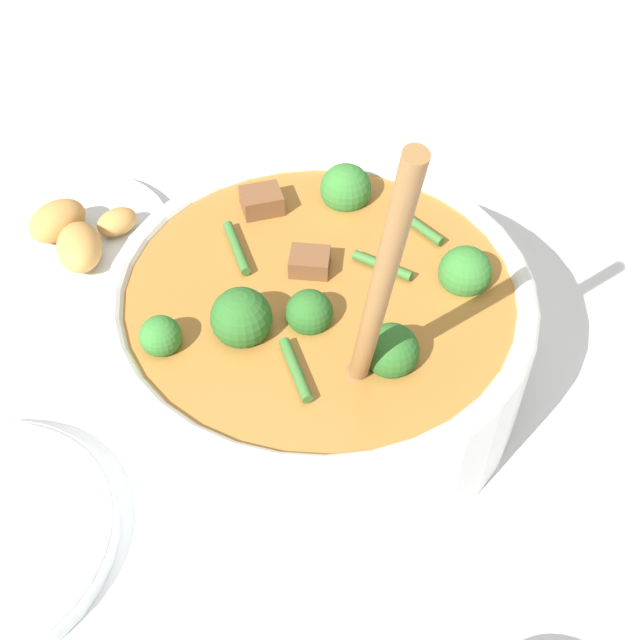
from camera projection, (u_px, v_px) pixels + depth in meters
ground_plane at (320, 379)px, 0.62m from camera, size 4.00×4.00×0.00m
stew_bowl at (320, 326)px, 0.57m from camera, size 0.30×0.30×0.30m
food_plate at (67, 238)px, 0.71m from camera, size 0.19×0.19×0.05m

